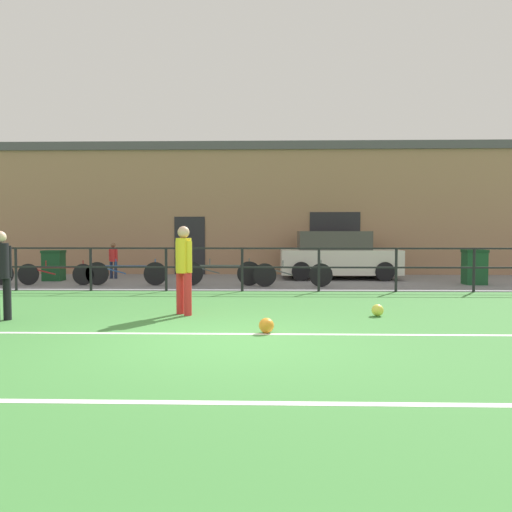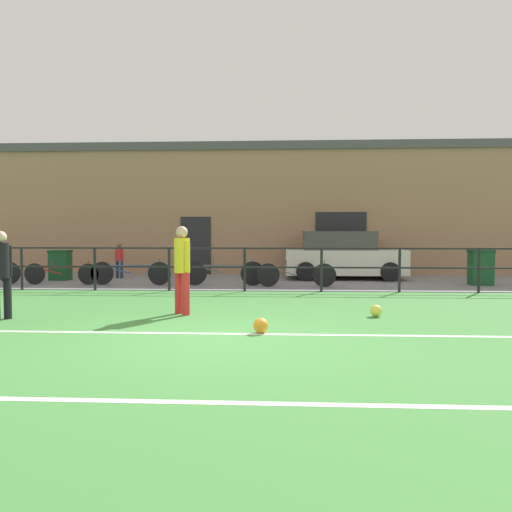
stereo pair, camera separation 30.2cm
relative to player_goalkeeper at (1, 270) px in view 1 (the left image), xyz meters
The scene contains 18 objects.
ground 4.34m from the player_goalkeeper, 20.76° to the right, with size 60.00×44.00×0.04m, color #42843D.
field_line_touchline 4.19m from the player_goalkeeper, 14.27° to the right, with size 36.00×0.11×0.00m, color white.
field_line_hash 5.78m from the player_goalkeeper, 45.97° to the right, with size 36.00×0.11×0.00m, color white.
pavement_strip 8.09m from the player_goalkeeper, 60.41° to the left, with size 48.00×5.00×0.02m, color slate.
perimeter_fence 6.00m from the player_goalkeeper, 48.54° to the left, with size 36.07×0.07×1.15m.
clubhouse_facade 11.51m from the player_goalkeeper, 69.62° to the left, with size 28.00×2.56×4.79m.
player_goalkeeper is the anchor object (origin of this frame).
player_striker 3.17m from the player_goalkeeper, 13.98° to the left, with size 0.35×0.35×1.67m.
soccer_ball_match 4.79m from the player_goalkeeper, 11.21° to the right, with size 0.23×0.23×0.23m, color orange.
soccer_ball_spare 6.77m from the player_goalkeeper, ahead, with size 0.22×0.22×0.22m, color #E5E04C.
spectator_child 7.79m from the player_goalkeeper, 93.32° to the left, with size 0.31×0.21×1.18m.
parked_car_red 10.61m from the player_goalkeeper, 49.21° to the left, with size 3.83×1.95×1.56m.
bicycle_parked_0 6.59m from the player_goalkeeper, 60.15° to the left, with size 2.36×0.04×0.78m.
bicycle_parked_2 7.64m from the player_goalkeeper, 45.58° to the left, with size 2.23×0.04×0.75m.
bicycle_parked_3 5.75m from the player_goalkeeper, 84.36° to the left, with size 2.35×0.04×0.76m.
bicycle_parked_4 5.91m from the player_goalkeeper, 104.65° to the left, with size 2.22×0.04×0.72m.
trash_bin_0 7.32m from the player_goalkeeper, 106.74° to the left, with size 0.62×0.52×0.96m.
trash_bin_1 12.35m from the player_goalkeeper, 30.17° to the left, with size 0.63×0.54×1.02m.
Camera 1 is at (0.71, -7.12, 1.57)m, focal length 35.38 mm.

